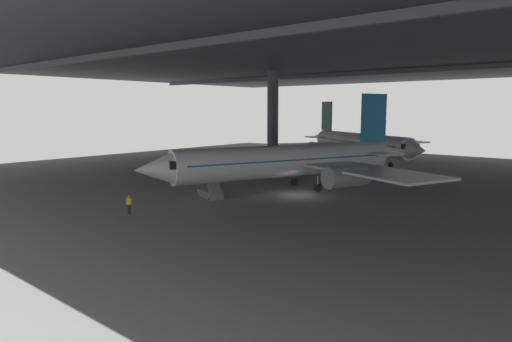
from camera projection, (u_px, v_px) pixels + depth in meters
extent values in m
plane|color=slate|center=(297.00, 195.00, 48.82)|extent=(110.00, 110.00, 0.00)
cylinder|color=#4C4F54|center=(273.00, 118.00, 73.70)|extent=(1.79, 1.79, 15.48)
cube|color=#38383D|center=(362.00, 54.00, 57.05)|extent=(121.00, 99.00, 1.20)
cube|color=#4C4F54|center=(225.00, 39.00, 38.45)|extent=(115.50, 0.50, 0.70)
cube|color=#4C4F54|center=(412.00, 71.00, 69.67)|extent=(115.50, 0.50, 0.70)
cylinder|color=white|center=(287.00, 161.00, 51.13)|extent=(13.20, 26.30, 3.60)
cone|color=white|center=(156.00, 169.00, 44.06)|extent=(4.87, 5.31, 3.53)
cube|color=black|center=(178.00, 163.00, 45.07)|extent=(3.77, 3.47, 0.79)
cone|color=white|center=(386.00, 152.00, 58.14)|extent=(4.96, 6.48, 3.06)
cube|color=#1972B2|center=(374.00, 118.00, 56.48)|extent=(1.66, 3.74, 5.89)
cube|color=white|center=(381.00, 153.00, 54.39)|extent=(5.34, 4.42, 0.16)
cube|color=white|center=(353.00, 150.00, 58.79)|extent=(5.34, 4.42, 0.16)
cube|color=white|center=(374.00, 172.00, 45.08)|extent=(16.41, 11.62, 0.24)
cylinder|color=#9EA3A8|center=(346.00, 177.00, 45.82)|extent=(3.79, 5.17, 2.23)
cube|color=white|center=(277.00, 155.00, 61.36)|extent=(16.41, 11.62, 0.24)
cylinder|color=#9EA3A8|center=(271.00, 162.00, 58.95)|extent=(3.79, 5.17, 2.23)
cube|color=#1972B2|center=(287.00, 159.00, 51.09)|extent=(12.54, 24.49, 0.16)
cylinder|color=#9EA3A8|center=(213.00, 186.00, 47.19)|extent=(0.20, 0.20, 1.15)
cylinder|color=black|center=(213.00, 194.00, 47.30)|extent=(0.61, 0.95, 0.90)
cylinder|color=#9EA3A8|center=(318.00, 181.00, 50.55)|extent=(0.20, 0.20, 1.15)
cylinder|color=black|center=(318.00, 188.00, 50.66)|extent=(0.61, 0.95, 0.90)
cylinder|color=#9EA3A8|center=(294.00, 175.00, 54.74)|extent=(0.20, 0.20, 1.15)
cylinder|color=black|center=(294.00, 182.00, 54.85)|extent=(0.61, 0.95, 0.90)
cube|color=slate|center=(210.00, 194.00, 47.67)|extent=(4.03, 2.77, 0.70)
cube|color=slate|center=(210.00, 177.00, 47.43)|extent=(3.71, 2.49, 2.97)
cube|color=slate|center=(203.00, 162.00, 48.72)|extent=(1.50, 1.61, 0.12)
cylinder|color=black|center=(198.00, 157.00, 48.37)|extent=(0.06, 0.06, 1.00)
cylinder|color=black|center=(209.00, 157.00, 48.93)|extent=(0.06, 0.06, 1.00)
cylinder|color=black|center=(198.00, 194.00, 48.70)|extent=(0.32, 0.22, 0.30)
cylinder|color=black|center=(211.00, 193.00, 49.36)|extent=(0.32, 0.22, 0.30)
cylinder|color=black|center=(209.00, 199.00, 46.03)|extent=(0.32, 0.22, 0.30)
cylinder|color=black|center=(222.00, 198.00, 46.69)|extent=(0.32, 0.22, 0.30)
cylinder|color=#232838|center=(130.00, 209.00, 40.01)|extent=(0.14, 0.14, 0.85)
cylinder|color=#232838|center=(128.00, 209.00, 40.07)|extent=(0.14, 0.14, 0.85)
cube|color=yellow|center=(129.00, 201.00, 39.94)|extent=(0.42, 0.34, 0.60)
cylinder|color=yellow|center=(131.00, 201.00, 39.86)|extent=(0.09, 0.09, 0.57)
cylinder|color=yellow|center=(127.00, 201.00, 40.01)|extent=(0.09, 0.09, 0.57)
sphere|color=beige|center=(129.00, 196.00, 39.88)|extent=(0.23, 0.23, 0.23)
cylinder|color=#232838|center=(217.00, 189.00, 50.48)|extent=(0.14, 0.14, 0.84)
cylinder|color=#232838|center=(218.00, 189.00, 50.33)|extent=(0.14, 0.14, 0.84)
cube|color=orange|center=(217.00, 182.00, 50.31)|extent=(0.41, 0.31, 0.60)
cylinder|color=orange|center=(216.00, 182.00, 50.49)|extent=(0.09, 0.09, 0.57)
cylinder|color=orange|center=(218.00, 182.00, 50.11)|extent=(0.09, 0.09, 0.57)
sphere|color=tan|center=(217.00, 179.00, 50.25)|extent=(0.23, 0.23, 0.23)
cylinder|color=white|center=(361.00, 143.00, 79.21)|extent=(24.00, 15.62, 3.44)
cone|color=white|center=(416.00, 150.00, 65.86)|extent=(5.25, 4.96, 3.37)
cube|color=black|center=(406.00, 146.00, 67.82)|extent=(3.53, 3.73, 0.76)
cone|color=white|center=(321.00, 136.00, 92.50)|extent=(6.23, 5.25, 2.92)
cube|color=#19592D|center=(327.00, 116.00, 89.92)|extent=(3.38, 2.06, 5.63)
cube|color=white|center=(339.00, 136.00, 90.42)|extent=(4.60, 5.19, 0.16)
cube|color=white|center=(318.00, 137.00, 88.76)|extent=(4.60, 5.19, 0.16)
cube|color=white|center=(388.00, 142.00, 86.17)|extent=(12.52, 15.59, 0.24)
cylinder|color=#9EA3A8|center=(387.00, 146.00, 83.92)|extent=(4.94, 4.06, 2.13)
cube|color=white|center=(304.00, 145.00, 80.05)|extent=(12.52, 15.59, 0.24)
cylinder|color=#9EA3A8|center=(318.00, 149.00, 78.98)|extent=(4.94, 4.06, 2.13)
cube|color=#19592D|center=(361.00, 142.00, 79.17)|extent=(22.40, 14.75, 0.16)
cylinder|color=#9EA3A8|center=(391.00, 160.00, 71.50)|extent=(0.20, 0.20, 1.15)
cylinder|color=black|center=(390.00, 165.00, 71.61)|extent=(0.93, 0.70, 0.90)
cylinder|color=#9EA3A8|center=(363.00, 153.00, 82.61)|extent=(0.20, 0.20, 1.15)
cylinder|color=black|center=(363.00, 157.00, 82.71)|extent=(0.93, 0.70, 0.90)
cylinder|color=#9EA3A8|center=(341.00, 154.00, 81.01)|extent=(0.20, 0.20, 1.15)
cylinder|color=black|center=(341.00, 158.00, 81.12)|extent=(0.93, 0.70, 0.90)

